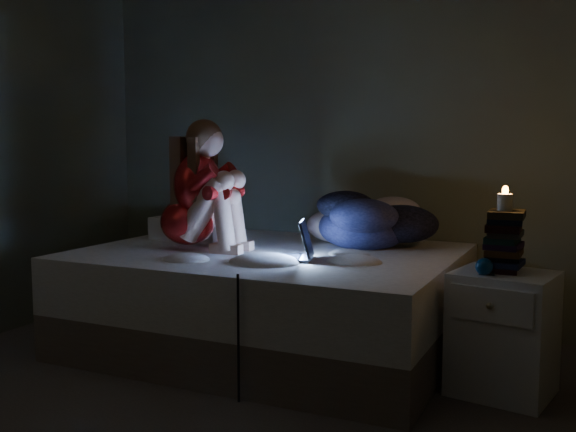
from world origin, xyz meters
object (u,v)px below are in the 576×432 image
Objects in this scene: bed at (270,299)px; woman at (187,184)px; laptop at (281,239)px; phone at (489,272)px; candle at (505,201)px; nightstand at (503,333)px.

woman reaches higher than bed.
bed is at bearing 15.20° from woman.
bed is 6.60× the size of laptop.
laptop is (0.67, -0.11, -0.27)m from woman.
phone is (1.74, -0.07, -0.37)m from woman.
laptop is 4.00× the size of candle.
nightstand reaches higher than bed.
candle is at bearing 128.60° from nightstand.
nightstand is (1.14, 0.09, -0.40)m from laptop.
woman is 1.29× the size of nightstand.
laptop is at bearing -174.01° from candle.
candle reaches higher than bed.
candle is (-0.02, 0.03, 0.63)m from nightstand.
woman is 5.47× the size of phone.
woman is at bearing -170.61° from nightstand.
bed is 3.57× the size of nightstand.
bed is at bearing 109.45° from laptop.
bed is 0.52m from laptop.
laptop reaches higher than phone.
phone is at bearing -5.82° from woman.
woman is 1.93m from nightstand.
bed is 1.33m from phone.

